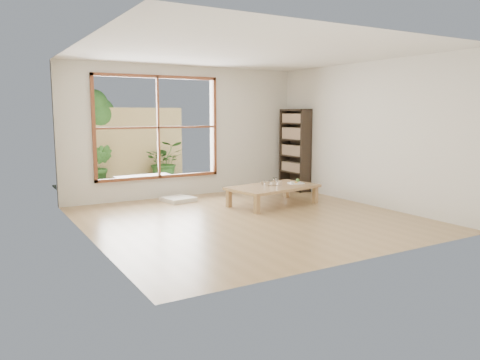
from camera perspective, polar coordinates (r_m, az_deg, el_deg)
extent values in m
plane|color=#A38051|center=(7.55, 1.08, -4.70)|extent=(5.00, 5.00, 0.00)
cube|color=#AD7D54|center=(8.60, 4.05, -0.87)|extent=(1.77, 1.18, 0.05)
cube|color=#AD7D54|center=(7.86, 2.08, -3.05)|extent=(0.09, 0.09, 0.31)
cube|color=#AD7D54|center=(8.43, -1.37, -2.28)|extent=(0.09, 0.09, 0.31)
cube|color=#AD7D54|center=(8.90, 9.15, -1.82)|extent=(0.09, 0.09, 0.31)
cube|color=#AD7D54|center=(9.40, 5.67, -1.21)|extent=(0.09, 0.09, 0.31)
cube|color=silver|center=(9.07, -7.55, -2.32)|extent=(0.63, 0.63, 0.08)
cube|color=black|center=(10.28, 6.73, 3.67)|extent=(0.28, 0.79, 1.76)
cylinder|color=silver|center=(8.58, 4.30, -0.22)|extent=(0.08, 0.08, 0.15)
cylinder|color=silver|center=(8.69, 4.91, -0.32)|extent=(0.06, 0.06, 0.09)
cylinder|color=silver|center=(8.67, 2.84, -0.32)|extent=(0.07, 0.07, 0.09)
cylinder|color=silver|center=(8.60, 3.60, -0.41)|extent=(0.07, 0.07, 0.08)
cube|color=white|center=(8.90, 6.84, -0.37)|extent=(0.31, 0.25, 0.02)
sphere|color=#47732E|center=(8.97, 7.04, -0.04)|extent=(0.07, 0.07, 0.07)
cube|color=gold|center=(8.85, 6.85, -0.29)|extent=(0.06, 0.05, 0.02)
cube|color=beige|center=(8.88, 6.39, -0.26)|extent=(0.07, 0.06, 0.02)
cylinder|color=silver|center=(8.87, 7.22, -0.31)|extent=(0.15, 0.05, 0.01)
cube|color=#332B25|center=(10.50, -11.95, -1.20)|extent=(2.80, 2.00, 0.05)
cube|color=black|center=(9.96, -11.80, 0.43)|extent=(1.18, 0.42, 0.05)
cube|color=black|center=(9.67, -14.42, -0.98)|extent=(0.06, 0.06, 0.32)
cube|color=black|center=(9.91, -14.93, -0.78)|extent=(0.06, 0.06, 0.32)
cube|color=black|center=(10.08, -8.66, -0.44)|extent=(0.06, 0.06, 0.32)
cube|color=black|center=(10.31, -9.28, -0.26)|extent=(0.06, 0.06, 0.32)
cube|color=tan|center=(11.34, -13.69, 4.02)|extent=(2.80, 0.06, 1.80)
imported|color=#366C27|center=(11.34, -9.12, 2.23)|extent=(1.08, 1.00, 1.00)
imported|color=#366C27|center=(10.82, -16.68, 1.62)|extent=(0.64, 0.58, 0.96)
cylinder|color=#4C3D2D|center=(11.46, -17.46, 3.41)|extent=(0.14, 0.14, 1.60)
sphere|color=#366C27|center=(11.45, -17.06, 7.68)|extent=(0.84, 0.84, 0.84)
sphere|color=#366C27|center=(11.48, -18.43, 6.63)|extent=(0.70, 0.70, 0.70)
sphere|color=#366C27|center=(11.34, -17.44, 8.93)|extent=(0.64, 0.64, 0.64)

